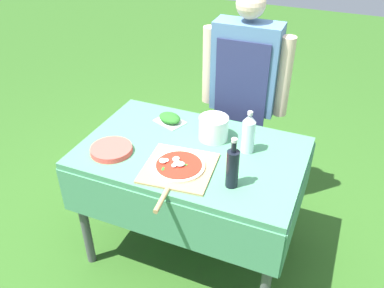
# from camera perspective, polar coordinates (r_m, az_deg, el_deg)

# --- Properties ---
(ground_plane) EXTENTS (12.00, 12.00, 0.00)m
(ground_plane) POSITION_cam_1_polar(r_m,az_deg,el_deg) (2.76, -0.06, -14.42)
(ground_plane) COLOR #2D5B1E
(prep_table) EXTENTS (1.23, 0.80, 0.79)m
(prep_table) POSITION_cam_1_polar(r_m,az_deg,el_deg) (2.29, -0.07, -3.08)
(prep_table) COLOR #478960
(prep_table) RESTS_ON ground
(person_cook) EXTENTS (0.57, 0.19, 1.52)m
(person_cook) POSITION_cam_1_polar(r_m,az_deg,el_deg) (2.65, 7.32, 7.66)
(person_cook) COLOR #4C4C51
(person_cook) RESTS_ON ground
(pizza_on_peel) EXTENTS (0.39, 0.53, 0.05)m
(pizza_on_peel) POSITION_cam_1_polar(r_m,az_deg,el_deg) (2.08, -1.95, -3.34)
(pizza_on_peel) COLOR tan
(pizza_on_peel) RESTS_ON prep_table
(oil_bottle) EXTENTS (0.06, 0.06, 0.27)m
(oil_bottle) POSITION_cam_1_polar(r_m,az_deg,el_deg) (1.93, 5.70, -3.32)
(oil_bottle) COLOR black
(oil_bottle) RESTS_ON prep_table
(water_bottle) EXTENTS (0.07, 0.07, 0.25)m
(water_bottle) POSITION_cam_1_polar(r_m,az_deg,el_deg) (2.18, 7.92, 1.52)
(water_bottle) COLOR silver
(water_bottle) RESTS_ON prep_table
(herb_container) EXTENTS (0.21, 0.18, 0.05)m
(herb_container) POSITION_cam_1_polar(r_m,az_deg,el_deg) (2.47, -3.13, 3.60)
(herb_container) COLOR silver
(herb_container) RESTS_ON prep_table
(mixing_tub) EXTENTS (0.17, 0.17, 0.14)m
(mixing_tub) POSITION_cam_1_polar(r_m,az_deg,el_deg) (2.30, 3.04, 2.25)
(mixing_tub) COLOR silver
(mixing_tub) RESTS_ON prep_table
(plate_stack) EXTENTS (0.23, 0.23, 0.03)m
(plate_stack) POSITION_cam_1_polar(r_m,az_deg,el_deg) (2.25, -11.24, -0.78)
(plate_stack) COLOR #DB4C42
(plate_stack) RESTS_ON prep_table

